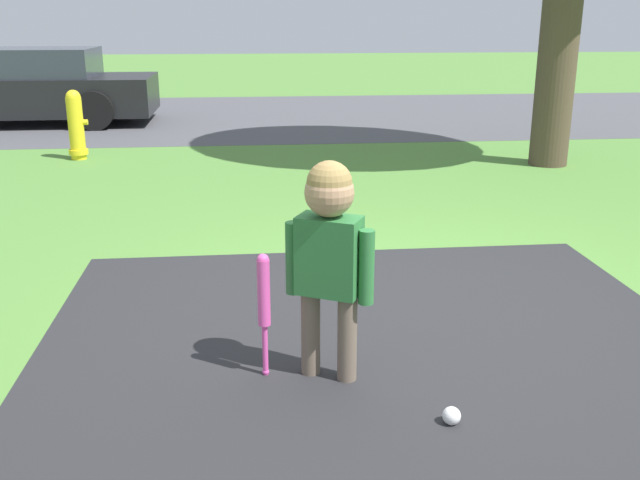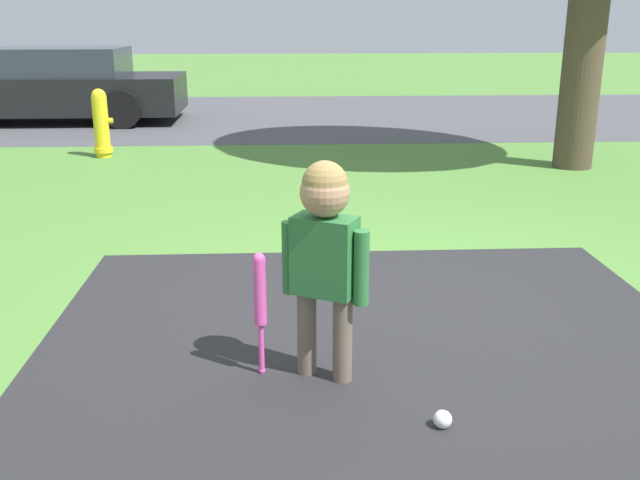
{
  "view_description": "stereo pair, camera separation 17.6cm",
  "coord_description": "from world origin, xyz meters",
  "px_view_note": "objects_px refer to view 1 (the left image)",
  "views": [
    {
      "loc": [
        -0.91,
        -3.91,
        1.65
      ],
      "look_at": [
        -0.55,
        -0.47,
        0.56
      ],
      "focal_mm": 40.0,
      "sensor_mm": 36.0,
      "label": 1
    },
    {
      "loc": [
        -0.73,
        -3.93,
        1.65
      ],
      "look_at": [
        -0.55,
        -0.47,
        0.56
      ],
      "focal_mm": 40.0,
      "sensor_mm": 36.0,
      "label": 2
    }
  ],
  "objects_px": {
    "baseball_bat": "(264,298)",
    "sports_ball": "(452,416)",
    "fire_hydrant": "(76,126)",
    "parked_car": "(21,88)",
    "child": "(329,241)"
  },
  "relations": [
    {
      "from": "baseball_bat",
      "to": "parked_car",
      "type": "height_order",
      "value": "parked_car"
    },
    {
      "from": "child",
      "to": "fire_hydrant",
      "type": "relative_size",
      "value": 1.27
    },
    {
      "from": "child",
      "to": "fire_hydrant",
      "type": "bearing_deg",
      "value": 139.38
    },
    {
      "from": "parked_car",
      "to": "sports_ball",
      "type": "bearing_deg",
      "value": 114.59
    },
    {
      "from": "child",
      "to": "sports_ball",
      "type": "distance_m",
      "value": 0.92
    },
    {
      "from": "sports_ball",
      "to": "fire_hydrant",
      "type": "relative_size",
      "value": 0.1
    },
    {
      "from": "sports_ball",
      "to": "fire_hydrant",
      "type": "distance_m",
      "value": 6.81
    },
    {
      "from": "child",
      "to": "sports_ball",
      "type": "xyz_separation_m",
      "value": [
        0.47,
        -0.47,
        -0.64
      ]
    },
    {
      "from": "baseball_bat",
      "to": "sports_ball",
      "type": "relative_size",
      "value": 7.78
    },
    {
      "from": "fire_hydrant",
      "to": "parked_car",
      "type": "distance_m",
      "value": 3.49
    },
    {
      "from": "parked_car",
      "to": "fire_hydrant",
      "type": "bearing_deg",
      "value": 115.28
    },
    {
      "from": "child",
      "to": "fire_hydrant",
      "type": "distance_m",
      "value": 6.19
    },
    {
      "from": "baseball_bat",
      "to": "fire_hydrant",
      "type": "distance_m",
      "value": 6.03
    },
    {
      "from": "child",
      "to": "parked_car",
      "type": "height_order",
      "value": "parked_car"
    },
    {
      "from": "child",
      "to": "parked_car",
      "type": "xyz_separation_m",
      "value": [
        -3.88,
        8.85,
        -0.12
      ]
    }
  ]
}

